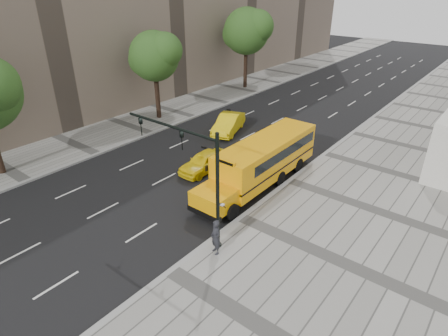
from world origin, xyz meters
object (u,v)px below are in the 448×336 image
Objects in this scene: school_bus at (264,158)px; taxi_near at (204,162)px; pedestrian at (216,237)px; traffic_signal at (195,170)px; tree_b at (155,56)px; tree_c at (247,31)px; taxi_far at (229,124)px.

taxi_near is at bearing -162.67° from school_bus.
school_bus is 2.75× the size of taxi_near.
traffic_signal is at bearing -172.90° from pedestrian.
tree_b is at bearing 153.33° from taxi_near.
taxi_near is 2.22× the size of pedestrian.
tree_b is 14.53m from tree_c.
traffic_signal reaches higher than pedestrian.
pedestrian is at bearing -44.33° from taxi_near.
pedestrian is at bearing -57.10° from tree_c.
traffic_signal is (15.61, -11.67, -1.97)m from tree_b.
traffic_signal is at bearing -77.81° from taxi_far.
school_bus is at bearing -16.05° from tree_b.
tree_c is 2.26× the size of taxi_near.
tree_b is 21.69m from pedestrian.
taxi_far is 0.77× the size of traffic_signal.
school_bus reaches higher than taxi_near.
tree_c is 16.23m from taxi_far.
school_bus is at bearing -51.60° from tree_c.
traffic_signal is (-1.66, 0.49, 2.99)m from pedestrian.
school_bus is 6.10× the size of pedestrian.
tree_b is 4.39× the size of pedestrian.
school_bus is 4.50m from taxi_near.
tree_c is 5.01× the size of pedestrian.
tree_b reaches higher than pedestrian.
tree_b reaches higher than taxi_near.
taxi_far is at bearing 149.17° from pedestrian.
taxi_far is at bearing -60.27° from tree_c.
tree_c reaches higher than taxi_far.
tree_b is 1.69× the size of taxi_far.
tree_c is at bearing 128.40° from school_bus.
school_bus is 9.42m from taxi_far.
tree_c is 23.59m from taxi_near.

